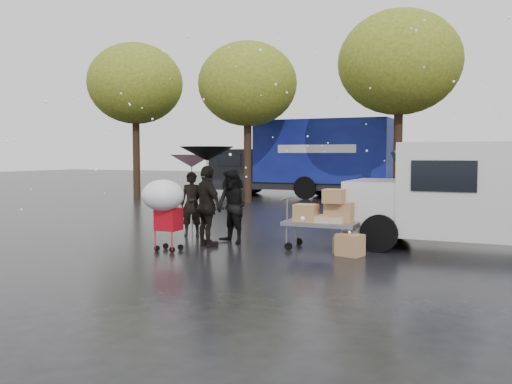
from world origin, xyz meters
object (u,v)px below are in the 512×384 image
at_px(person_pink, 192,204).
at_px(yellow_taxi, 435,186).
at_px(person_black, 207,206).
at_px(shopping_cart, 164,199).
at_px(white_van, 479,194).
at_px(blue_truck, 307,159).
at_px(vendor_cart, 325,215).

xyz_separation_m(person_pink, yellow_taxi, (4.37, 12.12, -0.10)).
bearing_deg(person_black, shopping_cart, 94.60).
height_order(person_pink, person_black, person_black).
relative_size(shopping_cart, white_van, 0.30).
xyz_separation_m(person_pink, shopping_cart, (0.59, -2.09, 0.29)).
distance_m(blue_truck, yellow_taxi, 5.77).
xyz_separation_m(person_black, blue_truck, (-2.32, 13.59, 0.90)).
bearing_deg(shopping_cart, person_pink, 105.69).
bearing_deg(blue_truck, vendor_cart, -69.96).
distance_m(person_black, white_van, 5.61).
relative_size(vendor_cart, blue_truck, 0.18).
height_order(person_black, yellow_taxi, person_black).
relative_size(person_pink, blue_truck, 0.19).
bearing_deg(person_black, blue_truck, -50.35).
bearing_deg(white_van, blue_truck, 122.89).
bearing_deg(white_van, person_black, -161.27).
bearing_deg(yellow_taxi, person_black, -177.73).
distance_m(person_pink, shopping_cart, 2.19).
distance_m(vendor_cart, blue_truck, 13.91).
bearing_deg(person_pink, vendor_cart, -28.00).
relative_size(white_van, blue_truck, 0.59).
bearing_deg(yellow_taxi, blue_truck, 102.92).
bearing_deg(person_pink, yellow_taxi, 51.44).
bearing_deg(white_van, yellow_taxi, 99.77).
distance_m(person_black, blue_truck, 13.81).
bearing_deg(vendor_cart, person_pink, 170.71).
distance_m(white_van, blue_truck, 14.05).
xyz_separation_m(vendor_cart, white_van, (2.87, 1.24, 0.43)).
bearing_deg(white_van, vendor_cart, -156.65).
distance_m(white_van, yellow_taxi, 11.62).
bearing_deg(person_black, yellow_taxi, -74.17).
bearing_deg(person_pink, white_van, -12.68).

